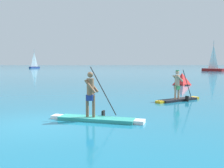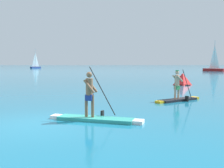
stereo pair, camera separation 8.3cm
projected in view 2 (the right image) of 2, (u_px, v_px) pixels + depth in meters
ground at (40, 123)px, 9.41m from camera, size 440.00×440.00×0.00m
paddleboarder_mid_center at (95, 112)px, 9.83m from camera, size 3.47×1.58×1.98m
paddleboarder_far_right at (178, 95)px, 14.92m from camera, size 2.90×2.10×1.77m
race_marker_buoy at (183, 80)px, 25.48m from camera, size 1.53×1.53×1.13m
sailboat_left_horizon at (36, 65)px, 101.80m from camera, size 3.42×4.14×7.34m
sailboat_right_horizon at (214, 67)px, 66.91m from camera, size 4.50×5.31×7.57m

